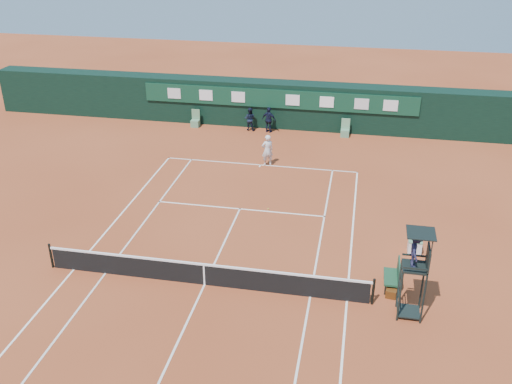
% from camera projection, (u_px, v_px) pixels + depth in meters
% --- Properties ---
extents(ground, '(90.00, 90.00, 0.00)m').
position_uv_depth(ground, '(205.00, 285.00, 22.15)').
color(ground, '#A64A27').
rests_on(ground, ground).
extents(court_lines, '(11.05, 23.85, 0.01)m').
position_uv_depth(court_lines, '(205.00, 284.00, 22.14)').
color(court_lines, silver).
rests_on(court_lines, ground).
extents(tennis_net, '(12.90, 0.10, 1.10)m').
position_uv_depth(tennis_net, '(204.00, 274.00, 21.92)').
color(tennis_net, black).
rests_on(tennis_net, ground).
extents(back_wall, '(40.00, 1.65, 3.00)m').
position_uv_depth(back_wall, '(279.00, 104.00, 37.99)').
color(back_wall, black).
rests_on(back_wall, ground).
extents(linesman_chair_left, '(0.55, 0.50, 1.15)m').
position_uv_depth(linesman_chair_left, '(195.00, 122.00, 38.34)').
color(linesman_chair_left, '#5A8965').
rests_on(linesman_chair_left, ground).
extents(linesman_chair_right, '(0.55, 0.50, 1.15)m').
position_uv_depth(linesman_chair_right, '(345.00, 132.00, 36.64)').
color(linesman_chair_right, '#588766').
rests_on(linesman_chair_right, ground).
extents(umpire_chair, '(0.96, 0.95, 3.42)m').
position_uv_depth(umpire_chair, '(416.00, 257.00, 19.42)').
color(umpire_chair, black).
rests_on(umpire_chair, ground).
extents(player_bench, '(0.56, 1.20, 1.10)m').
position_uv_depth(player_bench, '(395.00, 274.00, 21.73)').
color(player_bench, '#1B442A').
rests_on(player_bench, ground).
extents(tennis_bag, '(0.52, 0.93, 0.33)m').
position_uv_depth(tennis_bag, '(392.00, 289.00, 21.60)').
color(tennis_bag, black).
rests_on(tennis_bag, ground).
extents(cooler, '(0.57, 0.57, 0.65)m').
position_uv_depth(cooler, '(415.00, 246.00, 24.08)').
color(cooler, white).
rests_on(cooler, ground).
extents(tennis_ball, '(0.06, 0.06, 0.06)m').
position_uv_depth(tennis_ball, '(268.00, 209.00, 27.74)').
color(tennis_ball, '#C3DB33').
rests_on(tennis_ball, ground).
extents(player, '(0.79, 0.70, 1.83)m').
position_uv_depth(player, '(267.00, 150.00, 32.21)').
color(player, silver).
rests_on(player, ground).
extents(ball_kid_left, '(0.81, 0.67, 1.54)m').
position_uv_depth(ball_kid_left, '(250.00, 119.00, 37.50)').
color(ball_kid_left, black).
rests_on(ball_kid_left, ground).
extents(ball_kid_right, '(1.07, 0.69, 1.70)m').
position_uv_depth(ball_kid_right, '(269.00, 120.00, 37.12)').
color(ball_kid_right, black).
rests_on(ball_kid_right, ground).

